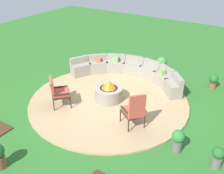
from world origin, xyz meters
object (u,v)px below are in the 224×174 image
(potted_plant_2, at_px, (178,140))
(potted_plant_4, at_px, (213,81))
(potted_plant_0, at_px, (218,157))
(lounge_chair_front_left, at_px, (58,91))
(fire_pit, at_px, (109,92))
(potted_plant_1, at_px, (162,64))
(lounge_chair_front_right, at_px, (134,110))
(curved_stone_bench, at_px, (129,71))

(potted_plant_2, relative_size, potted_plant_4, 1.15)
(potted_plant_0, bearing_deg, lounge_chair_front_left, -179.63)
(fire_pit, bearing_deg, potted_plant_2, -21.45)
(fire_pit, height_order, potted_plant_2, fire_pit)
(potted_plant_0, bearing_deg, potted_plant_1, 127.15)
(lounge_chair_front_right, xyz_separation_m, potted_plant_1, (-0.87, 4.04, -0.26))
(curved_stone_bench, xyz_separation_m, potted_plant_1, (0.80, 1.34, 0.01))
(fire_pit, height_order, potted_plant_0, fire_pit)
(fire_pit, distance_m, lounge_chair_front_right, 1.71)
(fire_pit, xyz_separation_m, lounge_chair_front_left, (-1.17, -1.20, 0.25))
(fire_pit, bearing_deg, lounge_chair_front_left, -134.38)
(fire_pit, height_order, lounge_chair_front_right, lounge_chair_front_right)
(fire_pit, distance_m, potted_plant_2, 3.05)
(curved_stone_bench, relative_size, potted_plant_2, 7.19)
(fire_pit, xyz_separation_m, curved_stone_bench, (-0.23, 1.81, 0.01))
(potted_plant_4, bearing_deg, fire_pit, -133.59)
(fire_pit, height_order, curved_stone_bench, fire_pit)
(potted_plant_1, distance_m, potted_plant_2, 4.84)
(lounge_chair_front_right, xyz_separation_m, potted_plant_4, (1.31, 3.77, -0.32))
(potted_plant_1, xyz_separation_m, potted_plant_4, (2.19, -0.27, -0.07))
(lounge_chair_front_left, xyz_separation_m, potted_plant_1, (1.74, 4.35, -0.23))
(fire_pit, xyz_separation_m, potted_plant_0, (3.84, -1.16, -0.02))
(lounge_chair_front_right, distance_m, potted_plant_2, 1.45)
(potted_plant_0, distance_m, potted_plant_1, 5.42)
(lounge_chair_front_left, distance_m, potted_plant_0, 5.02)
(curved_stone_bench, xyz_separation_m, potted_plant_2, (3.07, -2.93, -0.01))
(potted_plant_0, xyz_separation_m, potted_plant_4, (-1.09, 4.05, -0.02))
(lounge_chair_front_left, distance_m, potted_plant_2, 4.02)
(curved_stone_bench, height_order, lounge_chair_front_left, lounge_chair_front_left)
(potted_plant_1, bearing_deg, curved_stone_bench, -120.63)
(fire_pit, height_order, lounge_chair_front_left, lounge_chair_front_left)
(lounge_chair_front_left, distance_m, lounge_chair_front_right, 2.63)
(curved_stone_bench, distance_m, potted_plant_1, 1.56)
(fire_pit, relative_size, potted_plant_2, 1.49)
(potted_plant_2, bearing_deg, curved_stone_bench, 136.34)
(lounge_chair_front_left, height_order, lounge_chair_front_right, lounge_chair_front_right)
(lounge_chair_front_right, bearing_deg, fire_pit, 93.26)
(curved_stone_bench, distance_m, potted_plant_0, 5.04)
(lounge_chair_front_right, bearing_deg, lounge_chair_front_left, 131.64)
(lounge_chair_front_right, xyz_separation_m, potted_plant_0, (2.40, -0.28, -0.30))
(curved_stone_bench, height_order, potted_plant_0, curved_stone_bench)
(potted_plant_4, bearing_deg, potted_plant_0, -75.00)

